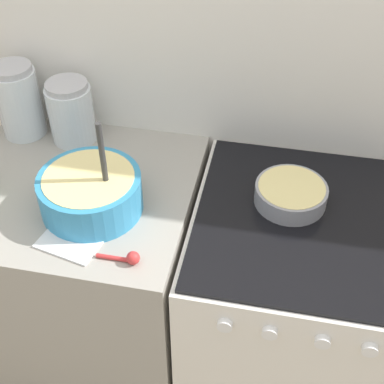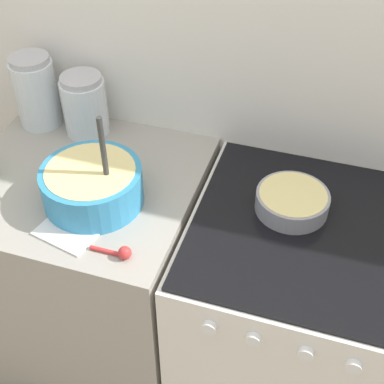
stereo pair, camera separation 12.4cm
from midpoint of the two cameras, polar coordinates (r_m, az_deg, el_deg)
name	(u,v)px [view 2 (the right image)]	position (r m, az deg, el deg)	size (l,w,h in m)	color
wall_back	(226,49)	(1.67, 5.86, 14.91)	(4.45, 0.05, 2.40)	white
countertop_cabinet	(95,271)	(1.98, -8.49, -8.43)	(0.72, 0.67, 0.89)	#9E998E
stove	(287,320)	(1.87, 11.98, -13.35)	(0.64, 0.69, 0.89)	white
mixing_bowl	(92,184)	(1.54, -8.35, 0.80)	(0.29, 0.29, 0.30)	#338CBF
baking_pan	(292,201)	(1.56, 12.89, -1.02)	(0.21, 0.21, 0.06)	gray
storage_jar_left	(37,95)	(1.89, -14.41, 9.89)	(0.14, 0.14, 0.25)	silver
storage_jar_middle	(85,109)	(1.82, -9.40, 8.72)	(0.15, 0.15, 0.21)	silver
recipe_page	(86,214)	(1.54, -8.97, -2.41)	(0.22, 0.31, 0.01)	white
measuring_spoon	(121,252)	(1.41, -5.12, -6.54)	(0.12, 0.04, 0.04)	red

